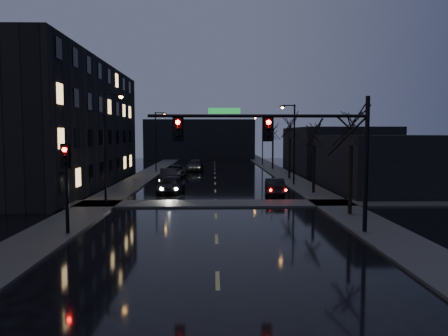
{
  "coord_description": "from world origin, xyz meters",
  "views": [
    {
      "loc": [
        -0.12,
        -12.85,
        5.09
      ],
      "look_at": [
        0.44,
        11.48,
        3.2
      ],
      "focal_mm": 35.0,
      "sensor_mm": 36.0,
      "label": 1
    }
  ],
  "objects": [
    {
      "name": "oncoming_car_c",
      "position": [
        -4.64,
        37.56,
        0.76
      ],
      "size": [
        2.73,
        5.55,
        1.52
      ],
      "primitive_type": "imported",
      "rotation": [
        0.0,
        0.0,
        0.04
      ],
      "color": "black",
      "rests_on": "ground"
    },
    {
      "name": "signal_mast",
      "position": [
        3.85,
        9.0,
        4.87
      ],
      "size": [
        11.11,
        0.41,
        7.0
      ],
      "color": "black",
      "rests_on": "ground"
    },
    {
      "name": "commercial_right_near",
      "position": [
        15.5,
        26.0,
        2.5
      ],
      "size": [
        10.0,
        14.0,
        5.0
      ],
      "primitive_type": "cube",
      "color": "black",
      "rests_on": "ground"
    },
    {
      "name": "ground",
      "position": [
        0.0,
        0.0,
        0.0
      ],
      "size": [
        160.0,
        160.0,
        0.0
      ],
      "primitive_type": "plane",
      "color": "black",
      "rests_on": "ground"
    },
    {
      "name": "streetlight_l_far",
      "position": [
        -7.58,
        45.0,
        4.77
      ],
      "size": [
        1.53,
        0.28,
        8.0
      ],
      "color": "black",
      "rests_on": "ground"
    },
    {
      "name": "oncoming_car_d",
      "position": [
        -2.75,
        47.64,
        0.76
      ],
      "size": [
        2.44,
        5.38,
        1.53
      ],
      "primitive_type": "imported",
      "rotation": [
        0.0,
        0.0,
        -0.06
      ],
      "color": "black",
      "rests_on": "ground"
    },
    {
      "name": "signal_pole_left",
      "position": [
        -7.5,
        8.99,
        3.01
      ],
      "size": [
        0.35,
        0.41,
        4.53
      ],
      "color": "black",
      "rests_on": "ground"
    },
    {
      "name": "tree_mid_b",
      "position": [
        8.4,
        36.0,
        6.61
      ],
      "size": [
        3.74,
        3.74,
        8.59
      ],
      "color": "black",
      "rests_on": "ground"
    },
    {
      "name": "sidewalk_cross",
      "position": [
        0.0,
        18.5,
        0.06
      ],
      "size": [
        40.0,
        3.0,
        0.12
      ],
      "primitive_type": "cube",
      "color": "#2D2D2B",
      "rests_on": "ground"
    },
    {
      "name": "sidewalk_right",
      "position": [
        8.5,
        35.0,
        0.06
      ],
      "size": [
        3.0,
        140.0,
        0.12
      ],
      "primitive_type": "cube",
      "color": "#2D2D2B",
      "rests_on": "ground"
    },
    {
      "name": "streetlight_r_mid",
      "position": [
        7.58,
        30.0,
        4.77
      ],
      "size": [
        1.53,
        0.28,
        8.0
      ],
      "color": "black",
      "rests_on": "ground"
    },
    {
      "name": "lead_car",
      "position": [
        4.94,
        23.25,
        0.72
      ],
      "size": [
        1.88,
        4.46,
        1.43
      ],
      "primitive_type": "imported",
      "rotation": [
        0.0,
        0.0,
        3.06
      ],
      "color": "black",
      "rests_on": "ground"
    },
    {
      "name": "oncoming_car_a",
      "position": [
        -3.79,
        24.65,
        0.77
      ],
      "size": [
        2.43,
        4.75,
        1.55
      ],
      "primitive_type": "imported",
      "rotation": [
        0.0,
        0.0,
        -0.14
      ],
      "color": "black",
      "rests_on": "ground"
    },
    {
      "name": "sidewalk_left",
      "position": [
        -8.5,
        35.0,
        0.06
      ],
      "size": [
        3.0,
        140.0,
        0.12
      ],
      "primitive_type": "cube",
      "color": "#2D2D2B",
      "rests_on": "ground"
    },
    {
      "name": "far_block",
      "position": [
        -3.0,
        78.0,
        4.0
      ],
      "size": [
        22.0,
        10.0,
        8.0
      ],
      "primitive_type": "cube",
      "color": "black",
      "rests_on": "ground"
    },
    {
      "name": "tree_mid_a",
      "position": [
        8.4,
        24.0,
        5.83
      ],
      "size": [
        3.3,
        3.3,
        7.58
      ],
      "color": "black",
      "rests_on": "ground"
    },
    {
      "name": "tree_far",
      "position": [
        8.4,
        50.0,
        6.06
      ],
      "size": [
        3.43,
        3.43,
        7.88
      ],
      "color": "black",
      "rests_on": "ground"
    },
    {
      "name": "apartment_block",
      "position": [
        -16.5,
        30.0,
        6.0
      ],
      "size": [
        12.0,
        30.0,
        12.0
      ],
      "primitive_type": "cube",
      "color": "black",
      "rests_on": "ground"
    },
    {
      "name": "oncoming_car_b",
      "position": [
        -4.68,
        31.13,
        0.81
      ],
      "size": [
        2.16,
        5.07,
        1.63
      ],
      "primitive_type": "imported",
      "rotation": [
        0.0,
        0.0,
        0.09
      ],
      "color": "black",
      "rests_on": "ground"
    },
    {
      "name": "streetlight_r_far",
      "position": [
        7.58,
        58.0,
        4.77
      ],
      "size": [
        1.53,
        0.28,
        8.0
      ],
      "color": "black",
      "rests_on": "ground"
    },
    {
      "name": "streetlight_l_near",
      "position": [
        -7.58,
        18.0,
        4.77
      ],
      "size": [
        1.53,
        0.28,
        8.0
      ],
      "color": "black",
      "rests_on": "ground"
    },
    {
      "name": "commercial_right_far",
      "position": [
        17.0,
        48.0,
        3.0
      ],
      "size": [
        12.0,
        18.0,
        6.0
      ],
      "primitive_type": "cube",
      "color": "black",
      "rests_on": "ground"
    },
    {
      "name": "tree_near",
      "position": [
        8.4,
        14.0,
        6.22
      ],
      "size": [
        3.52,
        3.52,
        8.08
      ],
      "color": "black",
      "rests_on": "ground"
    }
  ]
}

